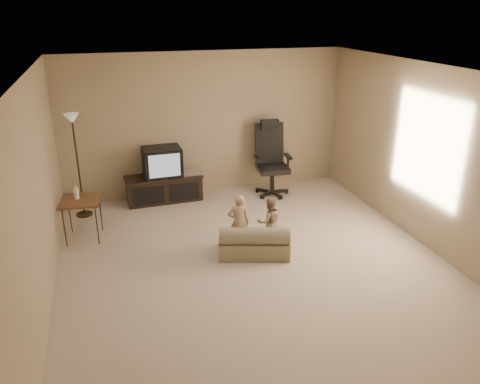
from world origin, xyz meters
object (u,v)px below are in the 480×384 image
object	(u,v)px
tv_stand	(164,179)
toddler_left	(239,223)
child_sofa	(254,243)
toddler_right	(269,222)
floor_lamp	(75,143)
office_chair	(271,168)
side_table	(80,201)

from	to	relation	value
tv_stand	toddler_left	size ratio (longest dim) A/B	1.62
child_sofa	toddler_right	size ratio (longest dim) A/B	1.44
toddler_left	child_sofa	bearing A→B (deg)	139.49
tv_stand	toddler_right	bearing A→B (deg)	-62.34
toddler_left	floor_lamp	bearing A→B (deg)	-30.27
office_chair	tv_stand	bearing A→B (deg)	178.65
tv_stand	toddler_right	distance (m)	2.40
toddler_left	tv_stand	bearing A→B (deg)	-59.44
office_chair	floor_lamp	world-z (taller)	floor_lamp
office_chair	toddler_left	size ratio (longest dim) A/B	1.58
tv_stand	side_table	xyz separation A→B (m)	(-1.34, -1.11, 0.20)
office_chair	side_table	size ratio (longest dim) A/B	1.59
office_chair	side_table	distance (m)	3.37
toddler_left	office_chair	bearing A→B (deg)	-110.47
office_chair	floor_lamp	distance (m)	3.34
side_table	floor_lamp	world-z (taller)	floor_lamp
office_chair	child_sofa	distance (m)	2.34
floor_lamp	side_table	bearing A→B (deg)	-88.89
tv_stand	office_chair	xyz separation A→B (m)	(1.90, -0.21, 0.08)
child_sofa	toddler_right	xyz separation A→B (m)	(0.29, 0.21, 0.18)
office_chair	child_sofa	bearing A→B (deg)	-110.78
floor_lamp	toddler_left	bearing A→B (deg)	-41.54
tv_stand	floor_lamp	xyz separation A→B (m)	(-1.36, -0.24, 0.83)
floor_lamp	office_chair	bearing A→B (deg)	0.62
side_table	toddler_right	world-z (taller)	side_table
office_chair	toddler_right	size ratio (longest dim) A/B	1.80
floor_lamp	toddler_left	world-z (taller)	floor_lamp
floor_lamp	child_sofa	distance (m)	3.22
child_sofa	tv_stand	bearing A→B (deg)	128.01
side_table	floor_lamp	bearing A→B (deg)	91.11
side_table	toddler_right	bearing A→B (deg)	-21.16
floor_lamp	child_sofa	world-z (taller)	floor_lamp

